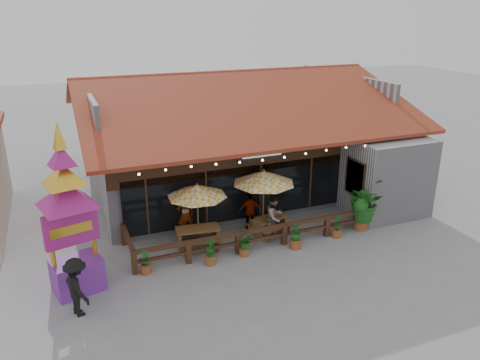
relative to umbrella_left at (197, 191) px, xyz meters
name	(u,v)px	position (x,y,z in m)	size (l,w,h in m)	color
ground	(289,237)	(3.64, -1.00, -2.24)	(100.00, 100.00, 0.00)	gray
restaurant_building	(237,146)	(3.90, 5.61, -0.04)	(15.50, 14.73, 6.09)	#ACACB1
patio_railing	(242,236)	(1.39, -1.26, -1.63)	(10.00, 2.60, 0.92)	#422617
umbrella_left	(197,191)	(0.00, 0.00, 0.00)	(3.02, 3.02, 2.57)	brown
umbrella_right	(264,178)	(2.86, -0.06, 0.20)	(2.68, 2.68, 2.80)	brown
picnic_table_left	(198,234)	(-0.14, -0.37, -1.69)	(1.87, 1.66, 0.82)	brown
picnic_table_right	(269,223)	(3.01, -0.38, -1.75)	(1.83, 1.69, 0.73)	brown
thai_sign_tower	(67,200)	(-4.81, -1.84, 1.08)	(2.83, 2.83, 6.29)	#712999
tropical_plant	(363,202)	(6.88, -1.48, -0.95)	(1.91, 2.03, 2.25)	brown
diner_a	(186,214)	(-0.33, 0.70, -1.25)	(0.72, 0.47, 1.98)	#3A2412
diner_b	(275,217)	(3.03, -0.82, -1.29)	(0.92, 0.72, 1.90)	#3A2412
diner_c	(250,211)	(2.44, 0.33, -1.42)	(0.96, 0.40, 1.64)	#3A2412
pedestrian	(77,287)	(-4.87, -3.24, -1.27)	(1.25, 0.72, 1.93)	black
planter_a	(145,263)	(-2.49, -1.62, -1.84)	(0.39, 0.39, 0.96)	brown
planter_b	(210,253)	(-0.12, -1.87, -1.77)	(0.43, 0.47, 1.04)	brown
planter_c	(244,243)	(1.29, -1.74, -1.71)	(0.76, 0.75, 0.95)	brown
planter_d	(296,236)	(3.43, -1.95, -1.70)	(0.60, 0.60, 1.12)	brown
planter_e	(337,228)	(5.48, -1.73, -1.83)	(0.40, 0.40, 0.99)	brown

